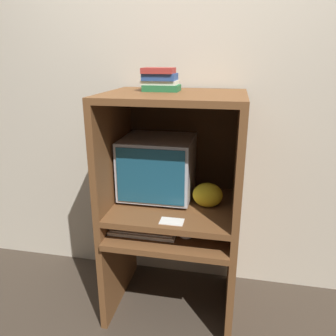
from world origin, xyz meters
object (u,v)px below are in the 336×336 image
object	(u,v)px
snack_bag	(208,195)
crt_monitor	(158,167)
book_stack	(160,80)
mouse	(186,236)
keyboard	(143,231)

from	to	relation	value
snack_bag	crt_monitor	bearing A→B (deg)	164.26
crt_monitor	snack_bag	world-z (taller)	crt_monitor
snack_bag	book_stack	xyz separation A→B (m)	(-0.31, 0.08, 0.67)
crt_monitor	mouse	bearing A→B (deg)	-50.28
crt_monitor	book_stack	distance (m)	0.54
crt_monitor	book_stack	world-z (taller)	book_stack
mouse	keyboard	bearing A→B (deg)	177.36
snack_bag	keyboard	bearing A→B (deg)	-155.27
mouse	snack_bag	xyz separation A→B (m)	(0.10, 0.18, 0.19)
keyboard	crt_monitor	bearing A→B (deg)	82.62
mouse	snack_bag	distance (m)	0.28
crt_monitor	mouse	distance (m)	0.48
crt_monitor	mouse	xyz separation A→B (m)	(0.23, -0.27, -0.32)
crt_monitor	snack_bag	size ratio (longest dim) A/B	2.44
keyboard	snack_bag	world-z (taller)	snack_bag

